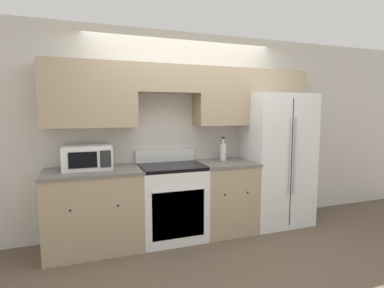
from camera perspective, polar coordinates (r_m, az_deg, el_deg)
The scene contains 8 objects.
ground_plane at distance 3.75m, azimuth 1.68°, elevation -18.55°, with size 12.00×12.00×0.00m, color brown.
wall_back at distance 3.96m, azimuth -1.16°, elevation 4.90°, with size 8.00×0.39×2.60m.
lower_cabinets_left at distance 3.65m, azimuth -18.14°, elevation -11.79°, with size 1.07×0.64×0.92m.
lower_cabinets_right at distance 4.03m, azimuth 6.34°, elevation -9.81°, with size 0.72×0.64×0.92m.
oven_range at distance 3.78m, azimuth -3.94°, elevation -10.82°, with size 0.78×0.65×1.08m.
refrigerator at distance 4.37m, azimuth 15.56°, elevation -2.78°, with size 0.89×0.74×1.81m.
microwave at distance 3.61m, azimuth -19.30°, elevation -2.40°, with size 0.53×0.40×0.27m.
bottle at distance 4.05m, azimuth 5.93°, elevation -1.33°, with size 0.08×0.08×0.31m.
Camera 1 is at (-1.24, -3.17, 1.56)m, focal length 28.00 mm.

